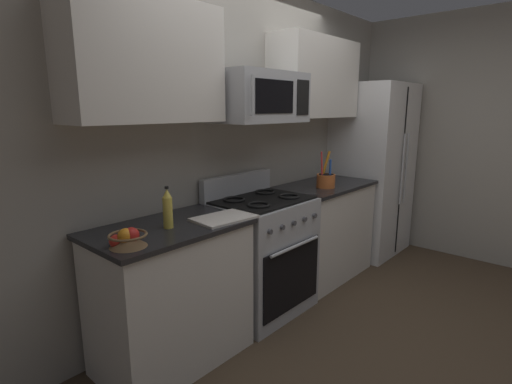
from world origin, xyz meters
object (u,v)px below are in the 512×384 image
refrigerator (372,170)px  fruit_basket (128,239)px  utensil_crock (326,180)px  bottle_oil (168,209)px  cutting_board (224,218)px  range_oven (262,254)px  microwave (260,97)px  apple_loose (116,241)px

refrigerator → fruit_basket: size_ratio=9.39×
fruit_basket → utensil_crock: bearing=1.7°
utensil_crock → bottle_oil: utensil_crock is taller
utensil_crock → cutting_board: bearing=-177.4°
range_oven → utensil_crock: 0.93m
refrigerator → cutting_board: (-2.42, -0.13, -0.02)m
microwave → bottle_oil: bearing=-176.2°
microwave → fruit_basket: 1.45m
bottle_oil → cutting_board: bearing=-18.3°
range_oven → utensil_crock: size_ratio=3.33×
fruit_basket → apple_loose: 0.06m
range_oven → cutting_board: bearing=-164.7°
range_oven → bottle_oil: bottle_oil is taller
apple_loose → refrigerator: bearing=1.8°
bottle_oil → microwave: bearing=3.8°
utensil_crock → fruit_basket: size_ratio=1.64×
utensil_crock → cutting_board: size_ratio=0.84×
microwave → utensil_crock: 1.06m
fruit_basket → refrigerator: bearing=2.5°
range_oven → cutting_board: size_ratio=2.79×
refrigerator → utensil_crock: size_ratio=5.71×
refrigerator → microwave: size_ratio=2.53×
apple_loose → bottle_oil: (0.38, 0.08, 0.08)m
refrigerator → apple_loose: refrigerator is taller
fruit_basket → microwave: bearing=8.2°
microwave → cutting_board: size_ratio=1.90×
bottle_oil → fruit_basket: bearing=-160.8°
microwave → fruit_basket: size_ratio=3.72×
refrigerator → utensil_crock: 1.09m
range_oven → microwave: 1.22m
range_oven → bottle_oil: size_ratio=4.30×
utensil_crock → microwave: bearing=171.6°
apple_loose → range_oven: bearing=5.1°
apple_loose → cutting_board: size_ratio=0.17×
cutting_board → range_oven: bearing=15.3°
range_oven → fruit_basket: bearing=-173.0°
utensil_crock → refrigerator: bearing=3.8°
refrigerator → fruit_basket: refrigerator is taller
range_oven → microwave: size_ratio=1.47×
refrigerator → apple_loose: (-3.15, -0.10, 0.01)m
refrigerator → microwave: (-1.87, 0.04, 0.75)m
microwave → cutting_board: 0.96m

